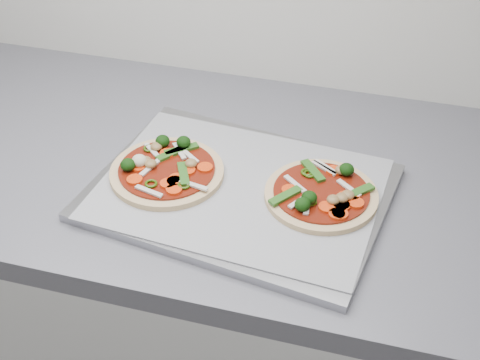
# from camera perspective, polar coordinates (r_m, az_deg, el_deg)

# --- Properties ---
(baking_tray) EXTENTS (0.49, 0.39, 0.01)m
(baking_tray) POSITION_cam_1_polar(r_m,az_deg,el_deg) (1.05, -0.03, -1.06)
(baking_tray) COLOR #95959A
(baking_tray) RESTS_ON countertop
(parchment) EXTENTS (0.45, 0.35, 0.00)m
(parchment) POSITION_cam_1_polar(r_m,az_deg,el_deg) (1.05, -0.03, -0.71)
(parchment) COLOR #95969A
(parchment) RESTS_ON baking_tray
(pizza_left) EXTENTS (0.19, 0.19, 0.03)m
(pizza_left) POSITION_cam_1_polar(r_m,az_deg,el_deg) (1.08, -6.34, 0.93)
(pizza_left) COLOR tan
(pizza_left) RESTS_ON parchment
(pizza_right) EXTENTS (0.18, 0.18, 0.03)m
(pizza_right) POSITION_cam_1_polar(r_m,az_deg,el_deg) (1.03, 7.06, -1.18)
(pizza_right) COLOR tan
(pizza_right) RESTS_ON parchment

